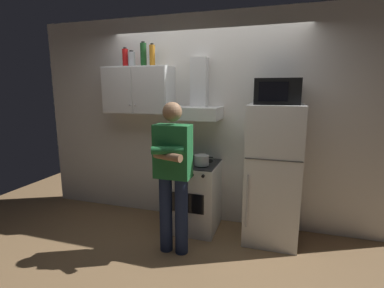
% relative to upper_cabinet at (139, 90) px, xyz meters
% --- Properties ---
extents(ground_plane, '(7.00, 7.00, 0.00)m').
position_rel_upper_cabinet_xyz_m(ground_plane, '(0.85, -0.37, -1.75)').
color(ground_plane, olive).
extents(back_wall_tiled, '(4.80, 0.10, 2.70)m').
position_rel_upper_cabinet_xyz_m(back_wall_tiled, '(0.85, 0.23, -0.40)').
color(back_wall_tiled, silver).
rests_on(back_wall_tiled, ground_plane).
extents(upper_cabinet, '(0.90, 0.37, 0.60)m').
position_rel_upper_cabinet_xyz_m(upper_cabinet, '(0.00, 0.00, 0.00)').
color(upper_cabinet, silver).
extents(stove_oven, '(0.60, 0.62, 0.87)m').
position_rel_upper_cabinet_xyz_m(stove_oven, '(0.80, -0.13, -1.32)').
color(stove_oven, white).
rests_on(stove_oven, ground_plane).
extents(range_hood, '(0.60, 0.44, 0.75)m').
position_rel_upper_cabinet_xyz_m(range_hood, '(0.80, 0.00, -0.15)').
color(range_hood, white).
extents(refrigerator, '(0.60, 0.62, 1.60)m').
position_rel_upper_cabinet_xyz_m(refrigerator, '(1.75, -0.12, -0.95)').
color(refrigerator, white).
rests_on(refrigerator, ground_plane).
extents(microwave, '(0.48, 0.37, 0.28)m').
position_rel_upper_cabinet_xyz_m(microwave, '(1.75, -0.11, -0.01)').
color(microwave, black).
rests_on(microwave, refrigerator).
extents(person_standing, '(0.38, 0.33, 1.64)m').
position_rel_upper_cabinet_xyz_m(person_standing, '(0.75, -0.73, -0.85)').
color(person_standing, '#192342').
rests_on(person_standing, ground_plane).
extents(cooking_pot, '(0.27, 0.17, 0.12)m').
position_rel_upper_cabinet_xyz_m(cooking_pot, '(0.93, -0.24, -0.82)').
color(cooking_pot, '#B7BABF').
rests_on(cooking_pot, stove_oven).
extents(bottle_soda_red, '(0.08, 0.08, 0.25)m').
position_rel_upper_cabinet_xyz_m(bottle_soda_red, '(-0.18, 0.01, 0.42)').
color(bottle_soda_red, red).
rests_on(bottle_soda_red, upper_cabinet).
extents(bottle_liquor_amber, '(0.07, 0.07, 0.28)m').
position_rel_upper_cabinet_xyz_m(bottle_liquor_amber, '(0.22, -0.03, 0.43)').
color(bottle_liquor_amber, '#B7721E').
rests_on(bottle_liquor_amber, upper_cabinet).
extents(bottle_canister_steel, '(0.09, 0.09, 0.20)m').
position_rel_upper_cabinet_xyz_m(bottle_canister_steel, '(-0.08, -0.01, 0.40)').
color(bottle_canister_steel, '#B2B5BA').
rests_on(bottle_canister_steel, upper_cabinet).
extents(bottle_wine_green, '(0.08, 0.08, 0.31)m').
position_rel_upper_cabinet_xyz_m(bottle_wine_green, '(0.08, 0.01, 0.45)').
color(bottle_wine_green, '#19471E').
rests_on(bottle_wine_green, upper_cabinet).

